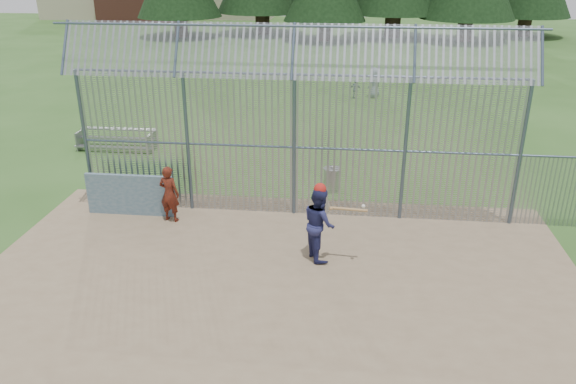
# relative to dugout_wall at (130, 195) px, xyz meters

# --- Properties ---
(ground) EXTENTS (120.00, 120.00, 0.00)m
(ground) POSITION_rel_dugout_wall_xyz_m (4.60, -2.90, -0.62)
(ground) COLOR #2D511E
(ground) RESTS_ON ground
(dirt_infield) EXTENTS (14.00, 10.00, 0.02)m
(dirt_infield) POSITION_rel_dugout_wall_xyz_m (4.60, -3.40, -0.61)
(dirt_infield) COLOR #756047
(dirt_infield) RESTS_ON ground
(dugout_wall) EXTENTS (2.50, 0.12, 1.20)m
(dugout_wall) POSITION_rel_dugout_wall_xyz_m (0.00, 0.00, 0.00)
(dugout_wall) COLOR #38566B
(dugout_wall) RESTS_ON dirt_infield
(batter) EXTENTS (0.99, 1.09, 1.82)m
(batter) POSITION_rel_dugout_wall_xyz_m (5.46, -1.88, 0.31)
(batter) COLOR navy
(batter) RESTS_ON dirt_infield
(onlooker) EXTENTS (0.65, 0.50, 1.60)m
(onlooker) POSITION_rel_dugout_wall_xyz_m (1.24, -0.26, 0.20)
(onlooker) COLOR maroon
(onlooker) RESTS_ON dirt_infield
(bg_kid_standing) EXTENTS (0.89, 0.86, 1.54)m
(bg_kid_standing) POSITION_rel_dugout_wall_xyz_m (7.31, 15.34, 0.15)
(bg_kid_standing) COLOR slate
(bg_kid_standing) RESTS_ON ground
(bg_kid_seated) EXTENTS (0.61, 0.36, 0.98)m
(bg_kid_seated) POSITION_rel_dugout_wall_xyz_m (6.34, 14.87, -0.13)
(bg_kid_seated) COLOR slate
(bg_kid_seated) RESTS_ON ground
(batting_gear) EXTENTS (1.27, 0.50, 0.60)m
(batting_gear) POSITION_rel_dugout_wall_xyz_m (5.58, -1.91, 1.14)
(batting_gear) COLOR #B31D17
(batting_gear) RESTS_ON ground
(trash_can) EXTENTS (0.56, 0.56, 0.82)m
(trash_can) POSITION_rel_dugout_wall_xyz_m (5.61, 2.45, -0.24)
(trash_can) COLOR gray
(trash_can) RESTS_ON ground
(bleacher) EXTENTS (3.00, 0.95, 0.72)m
(bleacher) POSITION_rel_dugout_wall_xyz_m (-2.71, 5.62, -0.21)
(bleacher) COLOR gray
(bleacher) RESTS_ON ground
(backstop_fence) EXTENTS (20.09, 0.81, 5.30)m
(backstop_fence) POSITION_rel_dugout_wall_xyz_m (6.41, 0.53, 1.74)
(backstop_fence) COLOR #47566B
(backstop_fence) RESTS_ON ground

